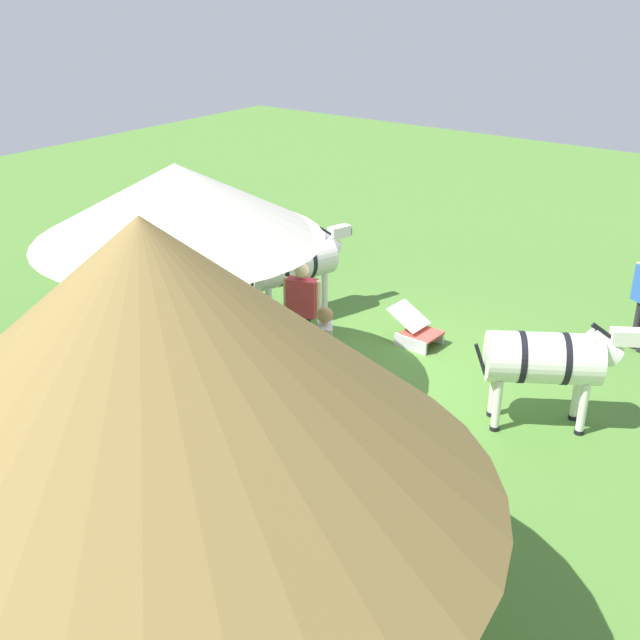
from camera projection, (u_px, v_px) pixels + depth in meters
name	position (u px, v px, depth m)	size (l,w,h in m)	color
ground_plane	(384.00, 372.00, 11.68)	(36.00, 36.00, 0.00)	#4B7A30
thatched_hut	(162.00, 455.00, 5.70)	(5.13, 5.13, 4.13)	beige
shade_umbrella	(177.00, 202.00, 9.72)	(3.75, 3.75, 3.38)	brown
patio_dining_table	(190.00, 359.00, 10.65)	(1.35, 1.04, 0.74)	silver
patio_chair_near_lawn	(182.00, 333.00, 11.72)	(0.60, 0.61, 0.90)	white
patio_chair_west_end	(105.00, 378.00, 10.44)	(0.61, 0.60, 0.90)	silver
patio_chair_near_hut	(193.00, 410.00, 9.67)	(0.61, 0.61, 0.90)	silver
patio_chair_east_end	(274.00, 364.00, 10.81)	(0.61, 0.61, 0.90)	white
guest_beside_umbrella	(302.00, 305.00, 11.51)	(0.56, 0.34, 1.65)	black
guest_behind_table	(325.00, 351.00, 10.22)	(0.41, 0.47, 1.58)	black
striped_lounge_chair	(417.00, 330.00, 12.47)	(0.84, 0.59, 0.60)	#D7463B
zebra_nearest_camera	(293.00, 263.00, 13.09)	(1.10, 2.16, 1.56)	silver
zebra_by_umbrella	(547.00, 359.00, 9.93)	(1.88, 1.37, 1.52)	silver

